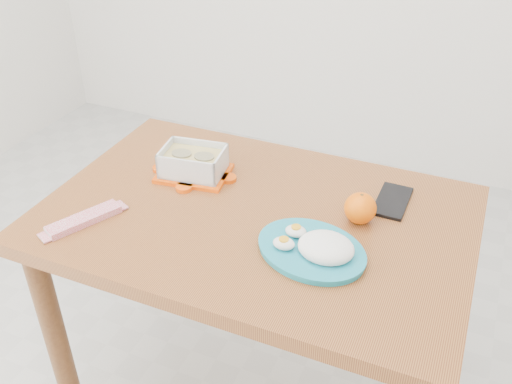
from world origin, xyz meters
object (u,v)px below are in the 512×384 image
at_px(orange_fruit, 360,208).
at_px(rice_plate, 316,247).
at_px(dining_table, 256,248).
at_px(food_container, 193,163).
at_px(smartphone, 392,201).

height_order(orange_fruit, rice_plate, orange_fruit).
distance_m(orange_fruit, rice_plate, 0.17).
bearing_deg(orange_fruit, rice_plate, -108.80).
height_order(dining_table, food_container, food_container).
xyz_separation_m(orange_fruit, rice_plate, (-0.06, -0.16, -0.02)).
bearing_deg(food_container, smartphone, 0.93).
bearing_deg(rice_plate, dining_table, 167.56).
height_order(dining_table, rice_plate, rice_plate).
bearing_deg(orange_fruit, food_container, 176.66).
xyz_separation_m(orange_fruit, smartphone, (0.06, 0.11, -0.03)).
xyz_separation_m(dining_table, rice_plate, (0.19, -0.10, 0.14)).
bearing_deg(dining_table, orange_fruit, 14.39).
relative_size(dining_table, smartphone, 6.90).
relative_size(food_container, orange_fruit, 2.67).
relative_size(orange_fruit, rice_plate, 0.25).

